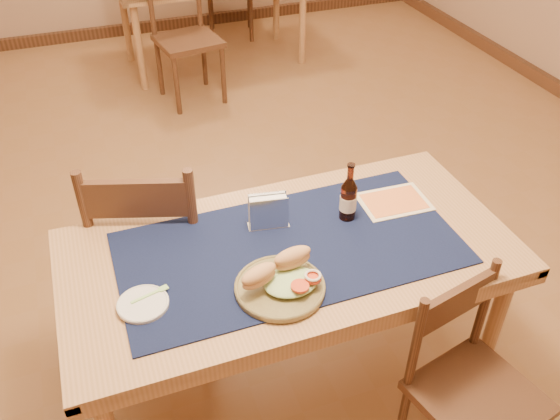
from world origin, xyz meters
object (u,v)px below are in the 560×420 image
object	(u,v)px
beer_bottle	(348,198)
main_table	(289,266)
chair_main_near	(470,386)
sandwich_plate	(282,281)
chair_main_far	(155,244)
napkin_holder	(268,212)

from	to	relation	value
beer_bottle	main_table	bearing A→B (deg)	-161.56
main_table	beer_bottle	xyz separation A→B (m)	(0.26, 0.09, 0.18)
chair_main_near	sandwich_plate	distance (m)	0.75
chair_main_far	napkin_holder	xyz separation A→B (m)	(0.39, -0.33, 0.31)
napkin_holder	main_table	bearing A→B (deg)	-77.82
chair_main_far	napkin_holder	size ratio (longest dim) A/B	6.21
beer_bottle	napkin_holder	world-z (taller)	beer_bottle
beer_bottle	napkin_holder	size ratio (longest dim) A/B	1.49
sandwich_plate	chair_main_far	bearing A→B (deg)	116.38
chair_main_far	chair_main_near	world-z (taller)	chair_main_far
chair_main_far	sandwich_plate	size ratio (longest dim) A/B	3.31
chair_main_near	beer_bottle	xyz separation A→B (m)	(-0.20, 0.62, 0.42)
chair_main_near	sandwich_plate	bearing A→B (deg)	147.55
chair_main_far	beer_bottle	world-z (taller)	beer_bottle
main_table	chair_main_far	world-z (taller)	chair_main_far
beer_bottle	napkin_holder	bearing A→B (deg)	169.78
chair_main_near	beer_bottle	world-z (taller)	beer_bottle
chair_main_far	chair_main_near	xyz separation A→B (m)	(0.88, -1.01, -0.08)
chair_main_far	beer_bottle	bearing A→B (deg)	-29.45
chair_main_far	sandwich_plate	world-z (taller)	chair_main_far
main_table	sandwich_plate	size ratio (longest dim) A/B	5.38
main_table	chair_main_far	bearing A→B (deg)	131.61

